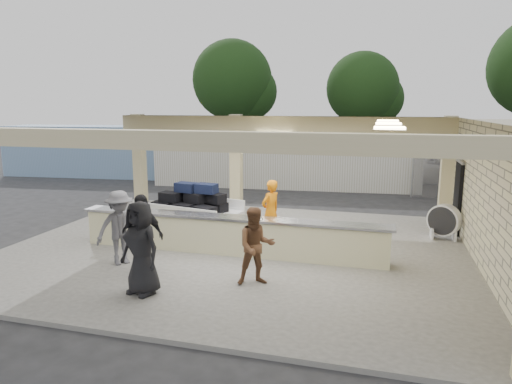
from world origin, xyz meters
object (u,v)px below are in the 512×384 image
(drum_fan, at_px, (444,221))
(car_dark, at_px, (412,162))
(baggage_counter, at_px, (229,235))
(passenger_c, at_px, (120,228))
(passenger_d, at_px, (141,248))
(passenger_a, at_px, (256,246))
(car_white_a, at_px, (446,169))
(container_white, at_px, (285,158))
(baggage_handler, at_px, (271,211))
(passenger_b, at_px, (142,234))
(luggage_cart, at_px, (192,207))
(container_blue, at_px, (102,151))

(drum_fan, height_order, car_dark, car_dark)
(baggage_counter, xyz_separation_m, passenger_c, (-2.27, -1.45, 0.41))
(passenger_d, bearing_deg, baggage_counter, 90.75)
(passenger_c, height_order, passenger_d, passenger_d)
(passenger_d, height_order, car_dark, passenger_d)
(passenger_a, height_order, car_white_a, passenger_a)
(drum_fan, bearing_deg, container_white, 158.09)
(car_dark, height_order, container_white, container_white)
(baggage_handler, bearing_deg, container_white, -140.76)
(passenger_b, bearing_deg, container_white, 94.65)
(luggage_cart, relative_size, car_white_a, 0.52)
(baggage_counter, distance_m, passenger_d, 3.07)
(luggage_cart, height_order, passenger_d, passenger_d)
(passenger_b, height_order, car_white_a, passenger_b)
(luggage_cart, relative_size, passenger_b, 1.58)
(car_white_a, bearing_deg, container_white, 107.10)
(passenger_a, bearing_deg, baggage_handler, 73.31)
(drum_fan, distance_m, baggage_handler, 4.99)
(passenger_b, distance_m, car_dark, 19.02)
(passenger_c, xyz_separation_m, container_blue, (-9.14, 12.91, 0.38))
(car_dark, relative_size, container_blue, 0.43)
(passenger_b, xyz_separation_m, container_blue, (-9.96, 13.33, 0.36))
(passenger_b, xyz_separation_m, car_white_a, (8.22, 15.10, -0.23))
(passenger_d, distance_m, car_white_a, 17.86)
(drum_fan, bearing_deg, passenger_c, -121.19)
(drum_fan, xyz_separation_m, car_white_a, (1.28, 10.38, 0.15))
(passenger_a, xyz_separation_m, container_blue, (-12.62, 13.27, 0.44))
(luggage_cart, distance_m, car_white_a, 14.50)
(baggage_handler, xyz_separation_m, passenger_d, (-1.67, -4.16, 0.08))
(container_white, bearing_deg, passenger_b, -97.08)
(passenger_c, xyz_separation_m, car_dark, (7.62, 17.34, -0.23))
(passenger_d, bearing_deg, passenger_a, 45.26)
(baggage_counter, height_order, car_white_a, car_white_a)
(baggage_handler, relative_size, passenger_b, 0.96)
(drum_fan, xyz_separation_m, container_white, (-6.33, 8.03, 0.71))
(luggage_cart, bearing_deg, passenger_c, -90.74)
(passenger_b, relative_size, passenger_d, 0.96)
(luggage_cart, relative_size, container_blue, 0.27)
(passenger_a, height_order, passenger_b, passenger_b)
(drum_fan, relative_size, passenger_c, 0.56)
(drum_fan, distance_m, car_white_a, 10.46)
(drum_fan, relative_size, container_white, 0.08)
(passenger_a, bearing_deg, container_blue, 108.92)
(car_dark, height_order, container_blue, container_blue)
(luggage_cart, xyz_separation_m, passenger_c, (-0.63, -2.87, 0.07))
(passenger_b, height_order, passenger_c, passenger_b)
(baggage_counter, xyz_separation_m, drum_fan, (5.50, 2.85, 0.05))
(luggage_cart, distance_m, passenger_d, 4.40)
(luggage_cart, height_order, passenger_b, passenger_b)
(luggage_cart, height_order, car_white_a, luggage_cart)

